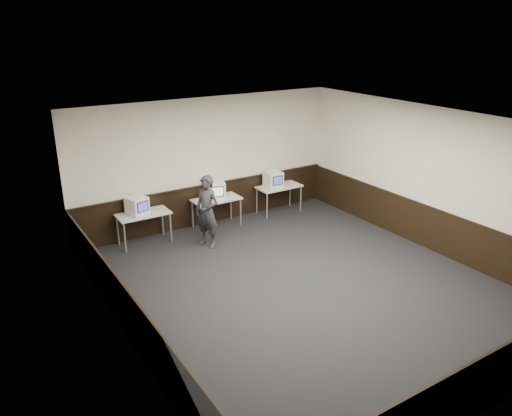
% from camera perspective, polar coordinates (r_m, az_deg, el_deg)
% --- Properties ---
extents(floor, '(8.00, 8.00, 0.00)m').
position_cam_1_polar(floor, '(9.97, 5.44, -8.85)').
color(floor, black).
rests_on(floor, ground).
extents(ceiling, '(8.00, 8.00, 0.00)m').
position_cam_1_polar(ceiling, '(8.85, 6.14, 9.51)').
color(ceiling, white).
rests_on(ceiling, back_wall).
extents(back_wall, '(7.00, 0.00, 7.00)m').
position_cam_1_polar(back_wall, '(12.52, -5.53, 5.27)').
color(back_wall, beige).
rests_on(back_wall, ground).
extents(front_wall, '(7.00, 0.00, 7.00)m').
position_cam_1_polar(front_wall, '(6.91, 26.80, -10.17)').
color(front_wall, beige).
rests_on(front_wall, ground).
extents(left_wall, '(0.00, 8.00, 8.00)m').
position_cam_1_polar(left_wall, '(7.79, -15.13, -5.08)').
color(left_wall, beige).
rests_on(left_wall, ground).
extents(right_wall, '(0.00, 8.00, 8.00)m').
position_cam_1_polar(right_wall, '(11.68, 19.50, 3.04)').
color(right_wall, beige).
rests_on(right_wall, ground).
extents(wainscot_back, '(6.98, 0.04, 1.00)m').
position_cam_1_polar(wainscot_back, '(12.84, -5.32, 0.51)').
color(wainscot_back, black).
rests_on(wainscot_back, back_wall).
extents(wainscot_front, '(6.98, 0.04, 1.00)m').
position_cam_1_polar(wainscot_front, '(7.51, 25.27, -17.41)').
color(wainscot_front, black).
rests_on(wainscot_front, front_wall).
extents(wainscot_left, '(0.04, 7.98, 1.00)m').
position_cam_1_polar(wainscot_left, '(8.32, -14.29, -11.90)').
color(wainscot_left, black).
rests_on(wainscot_left, left_wall).
extents(wainscot_right, '(0.04, 7.98, 1.00)m').
position_cam_1_polar(wainscot_right, '(12.02, 18.83, -1.98)').
color(wainscot_right, black).
rests_on(wainscot_right, right_wall).
extents(wainscot_rail, '(6.98, 0.06, 0.04)m').
position_cam_1_polar(wainscot_rail, '(12.65, -5.36, 2.70)').
color(wainscot_rail, black).
rests_on(wainscot_rail, wainscot_back).
extents(desk_left, '(1.20, 0.60, 0.75)m').
position_cam_1_polar(desk_left, '(11.76, -12.75, -0.91)').
color(desk_left, beige).
rests_on(desk_left, ground).
extents(desk_center, '(1.20, 0.60, 0.75)m').
position_cam_1_polar(desk_center, '(12.46, -4.55, 0.78)').
color(desk_center, beige).
rests_on(desk_center, ground).
extents(desk_right, '(1.20, 0.60, 0.75)m').
position_cam_1_polar(desk_right, '(13.39, 2.65, 2.25)').
color(desk_right, beige).
rests_on(desk_right, ground).
extents(emac_left, '(0.51, 0.53, 0.41)m').
position_cam_1_polar(emac_left, '(11.65, -13.43, 0.28)').
color(emac_left, white).
rests_on(emac_left, desk_left).
extents(emac_center, '(0.55, 0.56, 0.43)m').
position_cam_1_polar(emac_center, '(12.40, -4.64, 2.10)').
color(emac_center, white).
rests_on(emac_center, desk_center).
extents(emac_right, '(0.43, 0.46, 0.42)m').
position_cam_1_polar(emac_right, '(13.24, 1.98, 3.31)').
color(emac_right, white).
rests_on(emac_right, desk_right).
extents(person, '(0.62, 0.72, 1.68)m').
position_cam_1_polar(person, '(11.35, -5.61, -0.40)').
color(person, '#2A282E').
rests_on(person, ground).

